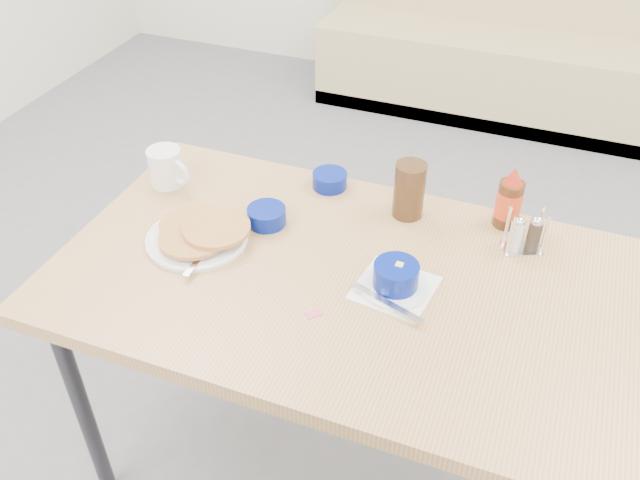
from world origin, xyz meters
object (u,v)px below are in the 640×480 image
(booth_bench, at_px, (499,47))
(dining_table, at_px, (348,296))
(amber_tumbler, at_px, (409,190))
(syrup_bottle, at_px, (509,201))
(coffee_mug, at_px, (167,167))
(condiment_caddy, at_px, (525,236))
(butter_bowl, at_px, (267,216))
(grits_setting, at_px, (395,279))
(creamer_bowl, at_px, (330,180))
(pancake_plate, at_px, (199,234))

(booth_bench, distance_m, dining_table, 2.56)
(amber_tumbler, xyz_separation_m, syrup_bottle, (0.25, 0.05, -0.00))
(booth_bench, height_order, syrup_bottle, booth_bench)
(dining_table, bearing_deg, coffee_mug, 162.32)
(dining_table, bearing_deg, condiment_caddy, 34.43)
(amber_tumbler, bearing_deg, dining_table, -101.77)
(butter_bowl, bearing_deg, grits_setting, -18.22)
(coffee_mug, relative_size, creamer_bowl, 1.41)
(grits_setting, distance_m, butter_bowl, 0.40)
(coffee_mug, xyz_separation_m, amber_tumbler, (0.66, 0.10, 0.02))
(pancake_plate, relative_size, butter_bowl, 2.73)
(amber_tumbler, bearing_deg, syrup_bottle, 11.01)
(booth_bench, xyz_separation_m, butter_bowl, (-0.27, -2.41, 0.43))
(coffee_mug, relative_size, butter_bowl, 1.35)
(pancake_plate, bearing_deg, dining_table, 0.44)
(dining_table, xyz_separation_m, condiment_caddy, (0.37, 0.25, 0.10))
(amber_tumbler, height_order, syrup_bottle, syrup_bottle)
(coffee_mug, distance_m, creamer_bowl, 0.45)
(booth_bench, distance_m, condiment_caddy, 2.36)
(dining_table, height_order, butter_bowl, butter_bowl)
(grits_setting, bearing_deg, pancake_plate, -179.99)
(booth_bench, xyz_separation_m, syrup_bottle, (0.31, -2.19, 0.48))
(booth_bench, relative_size, amber_tumbler, 12.50)
(booth_bench, xyz_separation_m, dining_table, (0.00, -2.53, 0.35))
(butter_bowl, distance_m, syrup_bottle, 0.62)
(grits_setting, relative_size, syrup_bottle, 1.19)
(dining_table, xyz_separation_m, pancake_plate, (-0.40, -0.00, 0.08))
(dining_table, height_order, creamer_bowl, creamer_bowl)
(creamer_bowl, relative_size, amber_tumbler, 0.63)
(pancake_plate, height_order, amber_tumbler, amber_tumbler)
(creamer_bowl, distance_m, condiment_caddy, 0.55)
(dining_table, bearing_deg, booth_bench, 90.00)
(pancake_plate, bearing_deg, butter_bowl, 44.22)
(condiment_caddy, bearing_deg, syrup_bottle, 98.78)
(creamer_bowl, xyz_separation_m, syrup_bottle, (0.48, 0.00, 0.05))
(pancake_plate, bearing_deg, creamer_bowl, 57.17)
(coffee_mug, height_order, creamer_bowl, coffee_mug)
(condiment_caddy, bearing_deg, amber_tumbler, 148.60)
(booth_bench, distance_m, butter_bowl, 2.46)
(dining_table, bearing_deg, pancake_plate, -179.56)
(pancake_plate, bearing_deg, condiment_caddy, 18.40)
(pancake_plate, bearing_deg, coffee_mug, 136.48)
(booth_bench, bearing_deg, syrup_bottle, -82.00)
(creamer_bowl, xyz_separation_m, butter_bowl, (-0.09, -0.22, 0.00))
(dining_table, distance_m, condiment_caddy, 0.45)
(pancake_plate, height_order, condiment_caddy, condiment_caddy)
(grits_setting, relative_size, creamer_bowl, 2.10)
(dining_table, bearing_deg, butter_bowl, 155.46)
(grits_setting, bearing_deg, coffee_mug, 164.75)
(butter_bowl, bearing_deg, booth_bench, 83.66)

